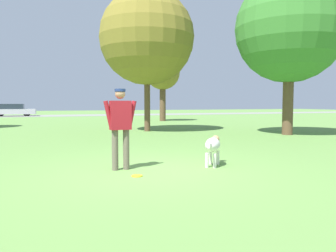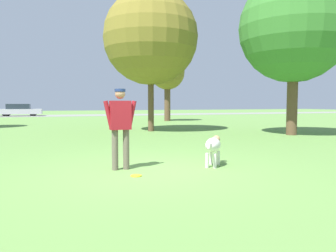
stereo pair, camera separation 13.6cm
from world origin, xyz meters
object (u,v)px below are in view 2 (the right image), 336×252
Objects in this scene: tree_far_right at (167,73)px; frisbee at (136,176)px; dog at (213,146)px; tree_mid_center at (151,38)px; person at (120,122)px; parked_car_silver at (20,110)px; tree_near_right at (294,28)px.

frisbee is at bearing -111.71° from tree_far_right.
dog is 1.95m from frisbee.
tree_mid_center is (1.40, 9.19, 4.15)m from dog.
frisbee is at bearing -78.48° from person.
tree_far_right is (7.32, 18.39, 3.75)m from frisbee.
tree_far_right is 1.13× the size of parked_car_silver.
frisbee is 0.04× the size of tree_far_right.
tree_near_right is (8.63, 4.91, 3.62)m from person.
frisbee is 0.03× the size of tree_mid_center.
person is at bearing 101.53° from frisbee.
dog is at bearing -141.83° from tree_near_right.
tree_mid_center is at bearing -69.62° from parked_car_silver.
tree_mid_center reaches higher than frisbee.
tree_far_right reaches higher than parked_car_silver.
dog is 33.56m from parked_car_silver.
tree_near_right is at bearing -12.95° from dog.
frisbee is 0.03× the size of tree_near_right.
tree_mid_center is at bearing -114.84° from tree_far_right.
tree_far_right is 0.74× the size of tree_near_right.
tree_mid_center is 1.51× the size of parked_car_silver.
dog is at bearing -98.64° from tree_mid_center.
parked_car_silver reaches higher than dog.
parked_car_silver is (-6.36, 32.96, 0.21)m from dog.
tree_near_right is (5.23, -3.98, 0.01)m from tree_mid_center.
person reaches higher than parked_car_silver.
tree_mid_center is (3.40, 8.89, 3.60)m from person.
person is 7.87× the size of frisbee.
tree_far_right is at bearing 65.16° from tree_mid_center.
tree_near_right is 1.52× the size of parked_car_silver.
person is 0.24× the size of tree_near_right.
frisbee is 33.68m from parked_car_silver.
parked_car_silver is at bearing 115.07° from tree_near_right.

